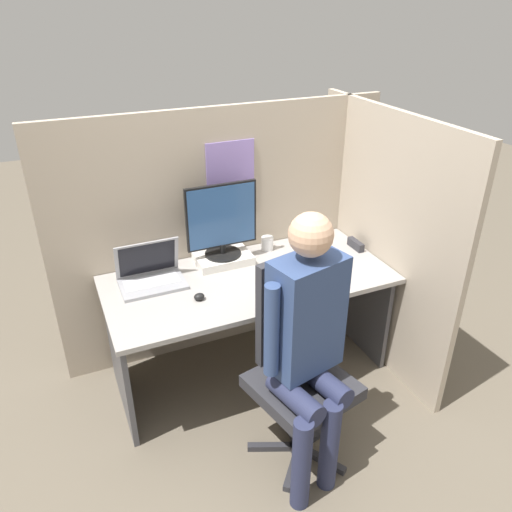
{
  "coord_description": "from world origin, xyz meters",
  "views": [
    {
      "loc": [
        -0.99,
        -1.97,
        2.22
      ],
      "look_at": [
        -0.04,
        0.19,
        0.96
      ],
      "focal_mm": 35.0,
      "sensor_mm": 36.0,
      "label": 1
    }
  ],
  "objects_px": {
    "paper_box": "(223,258)",
    "carrot_toy": "(301,286)",
    "monitor": "(222,221)",
    "laptop": "(151,276)",
    "coffee_mug": "(267,243)",
    "office_chair": "(297,358)",
    "stapler": "(356,245)",
    "person": "(308,335)"
  },
  "relations": [
    {
      "from": "carrot_toy",
      "to": "office_chair",
      "type": "relative_size",
      "value": 0.11
    },
    {
      "from": "person",
      "to": "stapler",
      "type": "bearing_deg",
      "value": 45.27
    },
    {
      "from": "carrot_toy",
      "to": "office_chair",
      "type": "distance_m",
      "value": 0.45
    },
    {
      "from": "carrot_toy",
      "to": "office_chair",
      "type": "height_order",
      "value": "office_chair"
    },
    {
      "from": "stapler",
      "to": "office_chair",
      "type": "height_order",
      "value": "office_chair"
    },
    {
      "from": "office_chair",
      "to": "coffee_mug",
      "type": "height_order",
      "value": "office_chair"
    },
    {
      "from": "monitor",
      "to": "carrot_toy",
      "type": "bearing_deg",
      "value": -58.61
    },
    {
      "from": "carrot_toy",
      "to": "person",
      "type": "height_order",
      "value": "person"
    },
    {
      "from": "monitor",
      "to": "office_chair",
      "type": "relative_size",
      "value": 0.43
    },
    {
      "from": "paper_box",
      "to": "carrot_toy",
      "type": "relative_size",
      "value": 2.93
    },
    {
      "from": "monitor",
      "to": "carrot_toy",
      "type": "xyz_separation_m",
      "value": [
        0.3,
        -0.49,
        -0.26
      ]
    },
    {
      "from": "laptop",
      "to": "paper_box",
      "type": "bearing_deg",
      "value": 9.41
    },
    {
      "from": "monitor",
      "to": "laptop",
      "type": "relative_size",
      "value": 1.25
    },
    {
      "from": "monitor",
      "to": "carrot_toy",
      "type": "distance_m",
      "value": 0.63
    },
    {
      "from": "paper_box",
      "to": "laptop",
      "type": "height_order",
      "value": "laptop"
    },
    {
      "from": "monitor",
      "to": "laptop",
      "type": "height_order",
      "value": "monitor"
    },
    {
      "from": "laptop",
      "to": "coffee_mug",
      "type": "bearing_deg",
      "value": 8.97
    },
    {
      "from": "coffee_mug",
      "to": "laptop",
      "type": "bearing_deg",
      "value": -171.03
    },
    {
      "from": "paper_box",
      "to": "carrot_toy",
      "type": "height_order",
      "value": "paper_box"
    },
    {
      "from": "stapler",
      "to": "office_chair",
      "type": "bearing_deg",
      "value": -139.38
    },
    {
      "from": "laptop",
      "to": "person",
      "type": "height_order",
      "value": "person"
    },
    {
      "from": "stapler",
      "to": "person",
      "type": "xyz_separation_m",
      "value": [
        -0.81,
        -0.82,
        0.08
      ]
    },
    {
      "from": "monitor",
      "to": "person",
      "type": "height_order",
      "value": "person"
    },
    {
      "from": "paper_box",
      "to": "office_chair",
      "type": "bearing_deg",
      "value": -83.71
    },
    {
      "from": "monitor",
      "to": "office_chair",
      "type": "distance_m",
      "value": 0.96
    },
    {
      "from": "monitor",
      "to": "coffee_mug",
      "type": "xyz_separation_m",
      "value": [
        0.33,
        0.05,
        -0.24
      ]
    },
    {
      "from": "laptop",
      "to": "person",
      "type": "xyz_separation_m",
      "value": [
        0.53,
        -0.91,
        0.05
      ]
    },
    {
      "from": "laptop",
      "to": "person",
      "type": "bearing_deg",
      "value": -59.94
    },
    {
      "from": "stapler",
      "to": "office_chair",
      "type": "xyz_separation_m",
      "value": [
        -0.78,
        -0.67,
        -0.19
      ]
    },
    {
      "from": "stapler",
      "to": "carrot_toy",
      "type": "height_order",
      "value": "stapler"
    },
    {
      "from": "paper_box",
      "to": "office_chair",
      "type": "distance_m",
      "value": 0.86
    },
    {
      "from": "monitor",
      "to": "coffee_mug",
      "type": "relative_size",
      "value": 5.22
    },
    {
      "from": "carrot_toy",
      "to": "coffee_mug",
      "type": "relative_size",
      "value": 1.32
    },
    {
      "from": "paper_box",
      "to": "monitor",
      "type": "bearing_deg",
      "value": 90.0
    },
    {
      "from": "office_chair",
      "to": "person",
      "type": "xyz_separation_m",
      "value": [
        -0.04,
        -0.15,
        0.26
      ]
    },
    {
      "from": "paper_box",
      "to": "stapler",
      "type": "distance_m",
      "value": 0.89
    },
    {
      "from": "laptop",
      "to": "carrot_toy",
      "type": "bearing_deg",
      "value": -27.77
    },
    {
      "from": "office_chair",
      "to": "stapler",
      "type": "bearing_deg",
      "value": 40.62
    },
    {
      "from": "stapler",
      "to": "person",
      "type": "relative_size",
      "value": 0.1
    },
    {
      "from": "paper_box",
      "to": "coffee_mug",
      "type": "distance_m",
      "value": 0.33
    },
    {
      "from": "stapler",
      "to": "coffee_mug",
      "type": "height_order",
      "value": "coffee_mug"
    },
    {
      "from": "monitor",
      "to": "person",
      "type": "distance_m",
      "value": 1.01
    }
  ]
}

